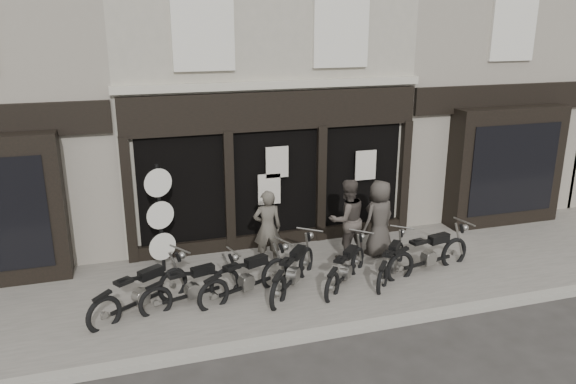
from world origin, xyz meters
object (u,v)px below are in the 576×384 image
object	(u,v)px
motorcycle_0	(141,295)
motorcycle_2	(247,281)
man_left	(267,228)
motorcycle_4	(346,271)
motorcycle_5	(391,265)
man_right	(379,218)
motorcycle_3	(293,274)
man_centre	(347,219)
advert_sign_post	(161,224)
motorcycle_1	(193,289)
motorcycle_6	(429,257)

from	to	relation	value
motorcycle_0	motorcycle_2	world-z (taller)	motorcycle_0
motorcycle_2	man_left	bearing A→B (deg)	36.72
motorcycle_4	motorcycle_2	bearing A→B (deg)	131.79
motorcycle_5	man_right	world-z (taller)	man_right
motorcycle_4	motorcycle_3	bearing A→B (deg)	127.95
motorcycle_0	motorcycle_5	xyz separation A→B (m)	(5.28, -0.06, -0.05)
motorcycle_0	motorcycle_4	distance (m)	4.20
motorcycle_3	man_left	distance (m)	1.44
motorcycle_2	man_centre	xyz separation A→B (m)	(2.66, 1.15, 0.64)
man_right	advert_sign_post	size ratio (longest dim) A/B	0.71
motorcycle_0	motorcycle_3	world-z (taller)	motorcycle_0
motorcycle_1	man_centre	world-z (taller)	man_centre
advert_sign_post	man_centre	bearing A→B (deg)	-25.96
motorcycle_3	man_left	world-z (taller)	man_left
man_left	motorcycle_4	bearing A→B (deg)	138.44
man_left	man_centre	xyz separation A→B (m)	(1.86, -0.18, 0.07)
motorcycle_1	motorcycle_2	bearing A→B (deg)	-14.94
motorcycle_2	motorcycle_5	world-z (taller)	motorcycle_2
motorcycle_2	man_centre	distance (m)	2.97
man_left	man_centre	bearing A→B (deg)	179.99
motorcycle_2	man_right	xyz separation A→B (m)	(3.45, 1.09, 0.61)
motorcycle_1	motorcycle_2	size ratio (longest dim) A/B	0.99
motorcycle_5	motorcycle_6	xyz separation A→B (m)	(0.93, 0.01, 0.06)
motorcycle_3	motorcycle_4	xyz separation A→B (m)	(1.13, -0.13, -0.03)
motorcycle_3	man_centre	xyz separation A→B (m)	(1.66, 1.12, 0.64)
advert_sign_post	man_left	bearing A→B (deg)	-26.61
man_left	advert_sign_post	distance (m)	2.35
motorcycle_5	man_left	world-z (taller)	man_left
motorcycle_6	man_centre	world-z (taller)	man_centre
motorcycle_6	man_centre	xyz separation A→B (m)	(-1.47, 1.21, 0.63)
advert_sign_post	motorcycle_6	bearing A→B (deg)	-36.11
motorcycle_3	man_right	distance (m)	2.73
motorcycle_5	man_centre	distance (m)	1.50
man_centre	motorcycle_2	bearing A→B (deg)	16.20
motorcycle_2	motorcycle_6	distance (m)	4.14
motorcycle_3	motorcycle_6	bearing A→B (deg)	-52.37
motorcycle_0	motorcycle_1	world-z (taller)	motorcycle_0
man_left	man_centre	size ratio (longest dim) A/B	0.92
man_left	man_right	distance (m)	2.66
motorcycle_2	advert_sign_post	distance (m)	2.37
motorcycle_1	motorcycle_4	bearing A→B (deg)	-17.08
motorcycle_1	motorcycle_2	world-z (taller)	motorcycle_2
motorcycle_0	motorcycle_5	size ratio (longest dim) A/B	1.23
man_left	motorcycle_0	bearing A→B (deg)	30.83
motorcycle_3	motorcycle_4	size ratio (longest dim) A/B	1.15
man_centre	motorcycle_6	bearing A→B (deg)	133.39
motorcycle_4	man_centre	size ratio (longest dim) A/B	0.87
motorcycle_2	man_centre	world-z (taller)	man_centre
motorcycle_6	man_centre	distance (m)	2.01
man_centre	advert_sign_post	bearing A→B (deg)	-13.65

